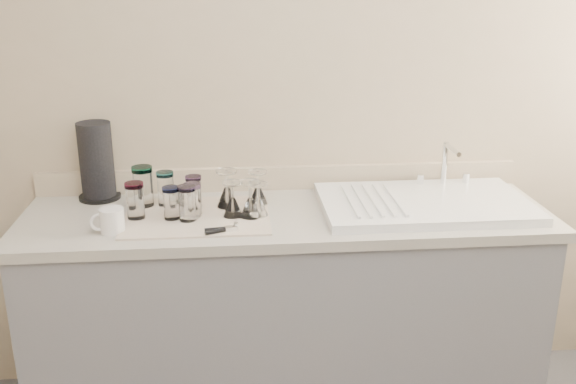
{
  "coord_description": "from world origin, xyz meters",
  "views": [
    {
      "loc": [
        -0.21,
        -1.14,
        1.79
      ],
      "look_at": [
        -0.0,
        1.15,
        1.0
      ],
      "focal_mm": 40.0,
      "sensor_mm": 36.0,
      "label": 1
    }
  ],
  "objects": [
    {
      "name": "tumbler_purple",
      "position": [
        -0.36,
        1.28,
        0.97
      ],
      "size": [
        0.06,
        0.06,
        0.13
      ],
      "color": "white",
      "rests_on": "dish_towel"
    },
    {
      "name": "sink_unit",
      "position": [
        0.55,
        1.2,
        0.92
      ],
      "size": [
        0.82,
        0.5,
        0.22
      ],
      "color": "white",
      "rests_on": "counter_unit"
    },
    {
      "name": "counter_unit",
      "position": [
        0.0,
        1.2,
        0.45
      ],
      "size": [
        2.06,
        0.62,
        0.9
      ],
      "color": "slate",
      "rests_on": "ground"
    },
    {
      "name": "paper_towel_roll",
      "position": [
        -0.76,
        1.43,
        1.06
      ],
      "size": [
        0.17,
        0.17,
        0.32
      ],
      "color": "black",
      "rests_on": "counter_unit"
    },
    {
      "name": "goblet_back_right",
      "position": [
        -0.11,
        1.28,
        0.95
      ],
      "size": [
        0.08,
        0.08,
        0.14
      ],
      "color": "white",
      "rests_on": "dish_towel"
    },
    {
      "name": "white_mug",
      "position": [
        -0.65,
        1.05,
        0.95
      ],
      "size": [
        0.13,
        0.11,
        0.09
      ],
      "color": "white",
      "rests_on": "counter_unit"
    },
    {
      "name": "goblet_back_left",
      "position": [
        -0.23,
        1.26,
        0.96
      ],
      "size": [
        0.08,
        0.08,
        0.15
      ],
      "color": "white",
      "rests_on": "dish_towel"
    },
    {
      "name": "tumbler_lavender",
      "position": [
        -0.36,
        1.17,
        0.97
      ],
      "size": [
        0.07,
        0.07,
        0.13
      ],
      "color": "white",
      "rests_on": "dish_towel"
    },
    {
      "name": "tumbler_cyan",
      "position": [
        -0.47,
        1.31,
        0.98
      ],
      "size": [
        0.07,
        0.07,
        0.14
      ],
      "color": "white",
      "rests_on": "dish_towel"
    },
    {
      "name": "tumbler_extra",
      "position": [
        -0.38,
        1.13,
        0.98
      ],
      "size": [
        0.07,
        0.07,
        0.13
      ],
      "color": "white",
      "rests_on": "dish_towel"
    },
    {
      "name": "dish_towel",
      "position": [
        -0.35,
        1.17,
        0.9
      ],
      "size": [
        0.55,
        0.42,
        0.01
      ],
      "primitive_type": "cube",
      "color": "silver",
      "rests_on": "counter_unit"
    },
    {
      "name": "goblet_extra",
      "position": [
        -0.14,
        1.14,
        0.96
      ],
      "size": [
        0.08,
        0.08,
        0.14
      ],
      "color": "white",
      "rests_on": "dish_towel"
    },
    {
      "name": "tumbler_magenta",
      "position": [
        -0.58,
        1.17,
        0.98
      ],
      "size": [
        0.07,
        0.07,
        0.14
      ],
      "color": "white",
      "rests_on": "dish_towel"
    },
    {
      "name": "room_envelope",
      "position": [
        0.0,
        0.0,
        1.56
      ],
      "size": [
        3.54,
        3.5,
        2.52
      ],
      "color": "#504F54",
      "rests_on": "ground"
    },
    {
      "name": "goblet_front_left",
      "position": [
        -0.21,
        1.16,
        0.95
      ],
      "size": [
        0.08,
        0.08,
        0.14
      ],
      "color": "white",
      "rests_on": "dish_towel"
    },
    {
      "name": "tumbler_teal",
      "position": [
        -0.56,
        1.31,
        0.99
      ],
      "size": [
        0.08,
        0.08,
        0.16
      ],
      "color": "white",
      "rests_on": "dish_towel"
    },
    {
      "name": "goblet_front_right",
      "position": [
        -0.11,
        1.16,
        0.95
      ],
      "size": [
        0.07,
        0.07,
        0.13
      ],
      "color": "white",
      "rests_on": "dish_towel"
    },
    {
      "name": "can_opener",
      "position": [
        -0.25,
        1.0,
        0.92
      ],
      "size": [
        0.12,
        0.06,
        0.02
      ],
      "color": "silver",
      "rests_on": "dish_towel"
    },
    {
      "name": "tumbler_blue",
      "position": [
        -0.44,
        1.15,
        0.97
      ],
      "size": [
        0.06,
        0.06,
        0.13
      ],
      "color": "white",
      "rests_on": "dish_towel"
    }
  ]
}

